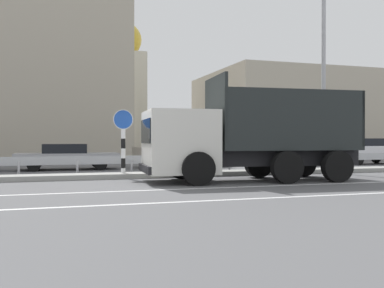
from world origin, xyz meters
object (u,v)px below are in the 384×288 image
object	(u,v)px
parked_car_4	(180,152)
parked_car_5	(288,152)
dump_truck	(227,144)
median_road_sign	(123,142)
church_tower	(124,90)
street_lamp_2	(325,47)
parked_car_3	(67,156)
parked_car_6	(367,151)

from	to	relation	value
parked_car_4	parked_car_5	world-z (taller)	parked_car_4
dump_truck	median_road_sign	world-z (taller)	dump_truck
church_tower	parked_car_5	bearing A→B (deg)	-74.41
church_tower	parked_car_4	bearing A→B (deg)	-91.35
parked_car_5	church_tower	bearing A→B (deg)	15.27
median_road_sign	parked_car_4	world-z (taller)	median_road_sign
church_tower	street_lamp_2	bearing A→B (deg)	-80.32
median_road_sign	street_lamp_2	distance (m)	9.52
parked_car_3	parked_car_4	world-z (taller)	parked_car_4
dump_truck	parked_car_4	xyz separation A→B (m)	(0.71, 7.97, -0.47)
median_road_sign	street_lamp_2	xyz separation A→B (m)	(8.62, 0.01, 4.05)
parked_car_5	street_lamp_2	bearing A→B (deg)	165.92
parked_car_5	parked_car_6	bearing A→B (deg)	-91.20
parked_car_5	church_tower	xyz separation A→B (m)	(-5.62, 20.13, 5.29)
dump_truck	parked_car_3	xyz separation A→B (m)	(-4.88, 7.79, -0.61)
dump_truck	parked_car_5	xyz separation A→B (m)	(6.79, 7.63, -0.51)
parked_car_3	church_tower	distance (m)	21.55
parked_car_4	street_lamp_2	bearing A→B (deg)	-140.60
median_road_sign	parked_car_6	bearing A→B (deg)	18.98
parked_car_4	parked_car_6	size ratio (longest dim) A/B	1.09
median_road_sign	parked_car_5	xyz separation A→B (m)	(9.91, 5.26, -0.58)
parked_car_4	parked_car_5	bearing A→B (deg)	-94.40
parked_car_5	parked_car_3	bearing A→B (deg)	88.90
parked_car_3	parked_car_5	bearing A→B (deg)	90.58
street_lamp_2	church_tower	distance (m)	25.76
street_lamp_2	parked_car_5	world-z (taller)	street_lamp_2
street_lamp_2	parked_car_5	distance (m)	7.12
median_road_sign	parked_car_5	world-z (taller)	median_road_sign
dump_truck	street_lamp_2	xyz separation A→B (m)	(5.50, 2.37, 4.12)
dump_truck	median_road_sign	xyz separation A→B (m)	(-3.12, 2.37, 0.07)
dump_truck	church_tower	distance (m)	28.19
street_lamp_2	parked_car_3	size ratio (longest dim) A/B	2.07
street_lamp_2	parked_car_3	xyz separation A→B (m)	(-10.38, 5.41, -4.73)
parked_car_6	parked_car_5	bearing A→B (deg)	-90.60
median_road_sign	church_tower	distance (m)	26.18
median_road_sign	parked_car_6	xyz separation A→B (m)	(15.06, 5.18, -0.56)
dump_truck	church_tower	world-z (taller)	church_tower
parked_car_6	church_tower	world-z (taller)	church_tower
median_road_sign	parked_car_6	world-z (taller)	median_road_sign
parked_car_3	church_tower	bearing A→B (deg)	164.51
street_lamp_2	parked_car_6	world-z (taller)	street_lamp_2
parked_car_3	parked_car_5	xyz separation A→B (m)	(11.67, -0.16, 0.11)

